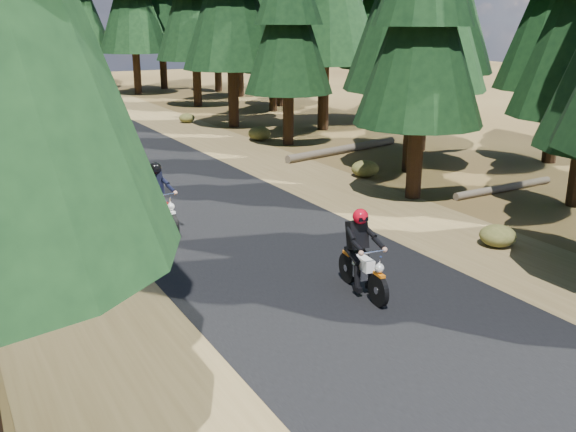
% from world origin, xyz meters
% --- Properties ---
extents(ground, '(120.00, 120.00, 0.00)m').
position_xyz_m(ground, '(0.00, 0.00, 0.00)').
color(ground, '#473519').
rests_on(ground, ground).
extents(road, '(6.00, 100.00, 0.01)m').
position_xyz_m(road, '(0.00, 5.00, 0.01)').
color(road, black).
rests_on(road, ground).
extents(shoulder_l, '(3.20, 100.00, 0.01)m').
position_xyz_m(shoulder_l, '(-4.60, 5.00, 0.00)').
color(shoulder_l, brown).
rests_on(shoulder_l, ground).
extents(shoulder_r, '(3.20, 100.00, 0.01)m').
position_xyz_m(shoulder_r, '(4.60, 5.00, 0.00)').
color(shoulder_r, brown).
rests_on(shoulder_r, ground).
extents(log_near, '(6.07, 1.64, 0.32)m').
position_xyz_m(log_near, '(8.06, 11.33, 0.16)').
color(log_near, '#4C4233').
rests_on(log_near, ground).
extents(log_far, '(4.22, 0.38, 0.24)m').
position_xyz_m(log_far, '(9.09, 3.65, 0.12)').
color(log_far, '#4C4233').
rests_on(log_far, ground).
extents(understory_shrubs, '(14.35, 31.85, 0.63)m').
position_xyz_m(understory_shrubs, '(0.85, 8.80, 0.27)').
color(understory_shrubs, '#474C1E').
rests_on(understory_shrubs, ground).
extents(rider_lead, '(0.79, 1.98, 1.72)m').
position_xyz_m(rider_lead, '(0.45, -0.74, 0.58)').
color(rider_lead, white).
rests_on(rider_lead, road).
extents(rider_follow, '(0.81, 2.05, 1.78)m').
position_xyz_m(rider_follow, '(-1.78, 5.09, 0.60)').
color(rider_follow, '#90090A').
rests_on(rider_follow, road).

